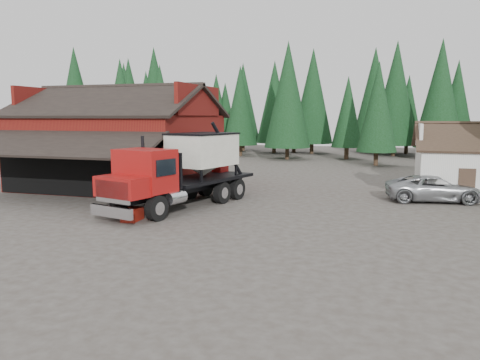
% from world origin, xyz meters
% --- Properties ---
extents(ground, '(120.00, 120.00, 0.00)m').
position_xyz_m(ground, '(0.00, 0.00, 0.00)').
color(ground, '#3F3832').
rests_on(ground, ground).
extents(red_barn, '(12.80, 13.63, 7.18)m').
position_xyz_m(red_barn, '(-11.00, 9.90, 2.69)').
color(red_barn, maroon).
rests_on(red_barn, ground).
extents(conifer_backdrop, '(76.00, 16.00, 16.00)m').
position_xyz_m(conifer_backdrop, '(0.00, 42.00, 0.00)').
color(conifer_backdrop, black).
rests_on(conifer_backdrop, ground).
extents(near_pine_a, '(4.40, 4.40, 11.40)m').
position_xyz_m(near_pine_a, '(-22.00, 28.00, 6.39)').
color(near_pine_a, '#382619').
rests_on(near_pine_a, ground).
extents(near_pine_b, '(3.96, 3.96, 10.40)m').
position_xyz_m(near_pine_b, '(6.00, 30.00, 5.89)').
color(near_pine_b, '#382619').
rests_on(near_pine_b, ground).
extents(near_pine_d, '(5.28, 5.28, 13.40)m').
position_xyz_m(near_pine_d, '(-4.00, 34.00, 7.39)').
color(near_pine_d, '#382619').
rests_on(near_pine_d, ground).
extents(feed_truck, '(5.33, 10.64, 4.64)m').
position_xyz_m(feed_truck, '(-3.48, 4.03, 2.17)').
color(feed_truck, black).
rests_on(feed_truck, ground).
extents(silver_car, '(5.81, 3.35, 1.52)m').
position_xyz_m(silver_car, '(9.82, 10.00, 0.76)').
color(silver_car, '#A4A7AC').
rests_on(silver_car, ground).
extents(equip_box, '(0.77, 1.14, 0.60)m').
position_xyz_m(equip_box, '(-4.40, 0.14, 0.30)').
color(equip_box, maroon).
rests_on(equip_box, ground).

